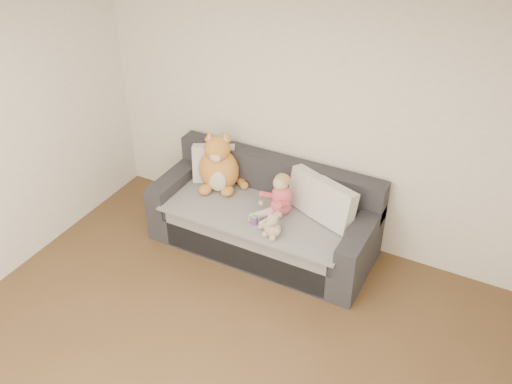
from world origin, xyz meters
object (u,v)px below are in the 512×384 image
(toddler, at_px, (279,198))
(sippy_cup, at_px, (254,219))
(sofa, at_px, (265,219))
(plush_cat, at_px, (219,167))
(teddy_bear, at_px, (272,227))

(toddler, bearing_deg, sippy_cup, -95.06)
(sofa, relative_size, toddler, 4.96)
(plush_cat, bearing_deg, sippy_cup, -53.62)
(plush_cat, relative_size, sippy_cup, 5.93)
(sofa, relative_size, sippy_cup, 19.95)
(plush_cat, bearing_deg, toddler, -32.09)
(toddler, xyz_separation_m, sippy_cup, (-0.13, -0.25, -0.12))
(toddler, bearing_deg, teddy_bear, -51.53)
(toddler, xyz_separation_m, teddy_bear, (0.10, -0.34, -0.08))
(sofa, relative_size, plush_cat, 3.36)
(sofa, height_order, plush_cat, plush_cat)
(teddy_bear, bearing_deg, plush_cat, 163.92)
(toddler, relative_size, teddy_bear, 1.75)
(teddy_bear, xyz_separation_m, sippy_cup, (-0.23, 0.09, -0.04))
(sippy_cup, bearing_deg, sofa, 98.25)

